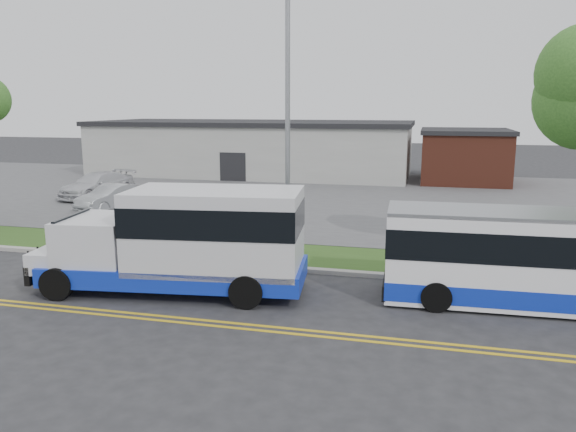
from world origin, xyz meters
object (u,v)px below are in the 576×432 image
(streetlight_near, at_px, (287,116))
(shuttle_bus, at_px, (190,238))
(parked_car_a, at_px, (112,197))
(parked_car_b, at_px, (97,185))
(transit_bus, at_px, (564,261))

(streetlight_near, relative_size, shuttle_bus, 1.12)
(parked_car_a, xyz_separation_m, parked_car_b, (-3.15, 3.48, 0.07))
(streetlight_near, xyz_separation_m, parked_car_b, (-14.55, 10.30, -4.39))
(shuttle_bus, bearing_deg, parked_car_b, 123.65)
(transit_bus, bearing_deg, shuttle_bus, -175.56)
(streetlight_near, relative_size, parked_car_a, 2.31)
(streetlight_near, bearing_deg, parked_car_a, 149.12)
(shuttle_bus, distance_m, transit_bus, 10.74)
(shuttle_bus, bearing_deg, transit_bus, -0.58)
(parked_car_a, relative_size, parked_car_b, 0.80)
(shuttle_bus, relative_size, parked_car_b, 1.65)
(streetlight_near, height_order, parked_car_b, streetlight_near)
(transit_bus, bearing_deg, streetlight_near, 157.76)
(transit_bus, distance_m, parked_car_b, 26.95)
(streetlight_near, distance_m, parked_car_b, 18.36)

